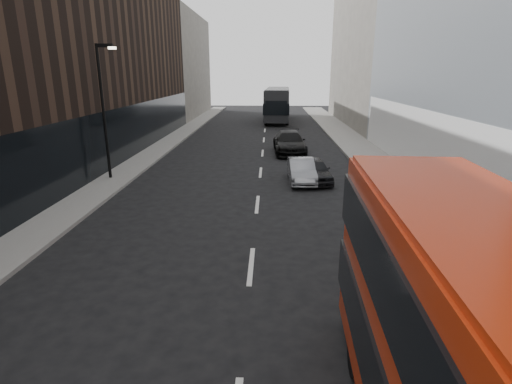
# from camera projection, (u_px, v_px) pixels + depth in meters

# --- Properties ---
(sidewalk_right) EXTENTS (3.00, 80.00, 0.15)m
(sidewalk_right) POSITION_uv_depth(u_px,v_px,m) (368.00, 155.00, 28.36)
(sidewalk_right) COLOR slate
(sidewalk_right) RESTS_ON ground
(sidewalk_left) EXTENTS (2.00, 80.00, 0.15)m
(sidewalk_left) POSITION_uv_depth(u_px,v_px,m) (152.00, 154.00, 28.88)
(sidewalk_left) COLOR slate
(sidewalk_left) RESTS_ON ground
(building_victorian) EXTENTS (6.50, 24.00, 21.00)m
(building_victorian) POSITION_uv_depth(u_px,v_px,m) (370.00, 35.00, 43.65)
(building_victorian) COLOR #645E58
(building_victorian) RESTS_ON ground
(building_left_mid) EXTENTS (5.00, 24.00, 14.00)m
(building_left_mid) POSITION_uv_depth(u_px,v_px,m) (120.00, 56.00, 31.79)
(building_left_mid) COLOR black
(building_left_mid) RESTS_ON ground
(building_left_far) EXTENTS (5.00, 20.00, 13.00)m
(building_left_far) POSITION_uv_depth(u_px,v_px,m) (180.00, 66.00, 52.99)
(building_left_far) COLOR #645E58
(building_left_far) RESTS_ON ground
(street_lamp) EXTENTS (1.06, 0.22, 7.00)m
(street_lamp) POSITION_uv_depth(u_px,v_px,m) (104.00, 103.00, 21.01)
(street_lamp) COLOR black
(street_lamp) RESTS_ON sidewalk_left
(grey_bus) EXTENTS (3.33, 12.21, 3.90)m
(grey_bus) POSITION_uv_depth(u_px,v_px,m) (277.00, 104.00, 48.37)
(grey_bus) COLOR black
(grey_bus) RESTS_ON ground
(car_a) EXTENTS (1.97, 3.92, 1.28)m
(car_a) POSITION_uv_depth(u_px,v_px,m) (314.00, 170.00, 21.77)
(car_a) COLOR black
(car_a) RESTS_ON ground
(car_b) EXTENTS (1.44, 3.86, 1.26)m
(car_b) POSITION_uv_depth(u_px,v_px,m) (301.00, 171.00, 21.67)
(car_b) COLOR gray
(car_b) RESTS_ON ground
(car_c) EXTENTS (2.46, 5.56, 1.59)m
(car_c) POSITION_uv_depth(u_px,v_px,m) (289.00, 142.00, 29.43)
(car_c) COLOR black
(car_c) RESTS_ON ground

